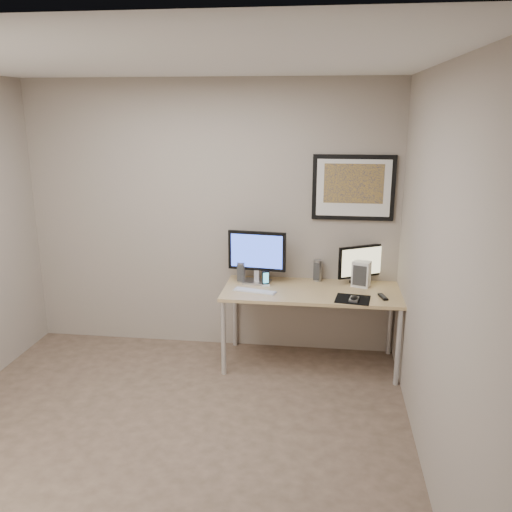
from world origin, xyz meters
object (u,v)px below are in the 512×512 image
Objects in this scene: framed_art at (353,188)px; fan_unit at (361,274)px; keyboard at (255,291)px; desk at (311,297)px; speaker_left at (241,272)px; speaker_right at (318,270)px; monitor_tv at (361,263)px; phone_dock at (266,279)px; monitor_large at (257,255)px.

fan_unit is at bearing -59.90° from framed_art.
desk is at bearing 26.59° from keyboard.
fan_unit reaches higher than speaker_left.
keyboard reaches higher than desk.
speaker_right is at bearing -170.65° from framed_art.
keyboard is (-0.55, -0.40, -0.09)m from speaker_right.
framed_art is 0.71m from monitor_tv.
fan_unit is (0.87, 0.10, 0.05)m from phone_dock.
monitor_tv is 2.07× the size of speaker_right.
fan_unit is (0.40, -0.12, 0.02)m from speaker_right.
speaker_left is at bearing -175.93° from monitor_large.
keyboard is at bearing -138.59° from phone_dock.
framed_art reaches higher than fan_unit.
speaker_left is 1.38× the size of phone_dock.
fan_unit is (0.95, 0.28, 0.11)m from keyboard.
fan_unit is at bearing 19.56° from desk.
speaker_right is 0.69m from keyboard.
phone_dock is at bearing -35.71° from monitor_large.
fan_unit is (1.12, 0.01, 0.02)m from speaker_left.
keyboard is 1.63× the size of fan_unit.
framed_art is at bearing 15.71° from speaker_left.
framed_art is 0.85m from speaker_right.
speaker_left is at bearing 135.48° from keyboard.
monitor_tv is 1.75× the size of fan_unit.
speaker_right is 0.85× the size of fan_unit.
keyboard is (0.01, -0.26, -0.27)m from monitor_large.
speaker_right reaches higher than desk.
monitor_tv is 0.90m from phone_dock.
speaker_right is 0.42m from fan_unit.
monitor_tv is at bearing 9.71° from speaker_right.
monitor_tv is at bearing -10.93° from phone_dock.
phone_dock is (-0.42, 0.06, 0.14)m from desk.
fan_unit is at bearing 6.07° from speaker_left.
framed_art is 1.16m from phone_dock.
desk is 3.82× the size of monitor_tv.
monitor_tv is (0.10, -0.07, -0.70)m from framed_art.
speaker_left is at bearing 135.98° from phone_dock.
phone_dock reaches higher than desk.
fan_unit reaches higher than phone_dock.
monitor_tv is 1.12m from speaker_left.
speaker_left is 0.26m from phone_dock.
fan_unit reaches higher than speaker_right.
phone_dock is at bearing -154.63° from fan_unit.
speaker_right is (0.05, 0.28, 0.17)m from desk.
speaker_left is at bearing 167.73° from desk.
phone_dock is (-0.47, -0.22, -0.03)m from speaker_right.
speaker_right is at bearing 20.31° from monitor_large.
speaker_right reaches higher than speaker_left.
speaker_right is (-0.30, -0.05, -0.79)m from framed_art.
framed_art reaches higher than desk.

